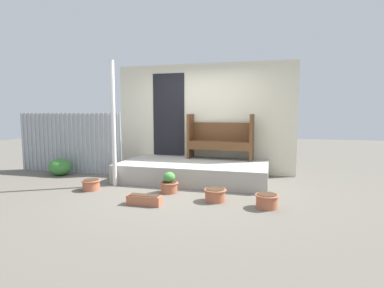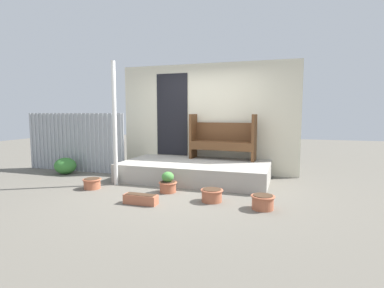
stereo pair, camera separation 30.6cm
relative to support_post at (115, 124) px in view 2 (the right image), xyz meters
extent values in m
plane|color=#666056|center=(1.39, 0.10, -1.22)|extent=(24.00, 24.00, 0.00)
cube|color=#A8A399|center=(1.38, 0.93, -1.03)|extent=(3.12, 1.67, 0.38)
cube|color=beige|center=(1.38, 1.79, 0.08)|extent=(4.32, 0.06, 2.60)
cube|color=black|center=(0.53, 1.75, 0.17)|extent=(0.80, 0.02, 2.00)
cube|color=#9EA3A8|center=(-1.74, 0.93, -0.51)|extent=(2.76, 0.02, 1.43)
cylinder|color=#AAB0B5|center=(-3.06, 0.91, -0.51)|extent=(0.04, 0.04, 1.43)
cylinder|color=#AAB0B5|center=(-2.94, 0.91, -0.51)|extent=(0.04, 0.04, 1.43)
cylinder|color=#AAB0B5|center=(-2.82, 0.91, -0.51)|extent=(0.04, 0.04, 1.43)
cylinder|color=#AAB0B5|center=(-2.70, 0.91, -0.51)|extent=(0.04, 0.04, 1.43)
cylinder|color=#AAB0B5|center=(-2.58, 0.91, -0.51)|extent=(0.04, 0.04, 1.43)
cylinder|color=#AAB0B5|center=(-2.46, 0.91, -0.51)|extent=(0.04, 0.04, 1.43)
cylinder|color=#AAB0B5|center=(-2.34, 0.91, -0.51)|extent=(0.04, 0.04, 1.43)
cylinder|color=#AAB0B5|center=(-2.22, 0.91, -0.51)|extent=(0.04, 0.04, 1.43)
cylinder|color=#AAB0B5|center=(-2.10, 0.91, -0.51)|extent=(0.04, 0.04, 1.43)
cylinder|color=#AAB0B5|center=(-1.98, 0.91, -0.51)|extent=(0.04, 0.04, 1.43)
cylinder|color=#AAB0B5|center=(-1.86, 0.91, -0.51)|extent=(0.04, 0.04, 1.43)
cylinder|color=#AAB0B5|center=(-1.74, 0.91, -0.51)|extent=(0.04, 0.04, 1.43)
cylinder|color=#AAB0B5|center=(-1.62, 0.91, -0.51)|extent=(0.04, 0.04, 1.43)
cylinder|color=#AAB0B5|center=(-1.50, 0.91, -0.51)|extent=(0.04, 0.04, 1.43)
cylinder|color=#AAB0B5|center=(-1.38, 0.91, -0.51)|extent=(0.04, 0.04, 1.43)
cylinder|color=#AAB0B5|center=(-1.26, 0.91, -0.51)|extent=(0.04, 0.04, 1.43)
cylinder|color=#AAB0B5|center=(-1.14, 0.91, -0.51)|extent=(0.04, 0.04, 1.43)
cylinder|color=#AAB0B5|center=(-1.02, 0.91, -0.51)|extent=(0.04, 0.04, 1.43)
cylinder|color=#AAB0B5|center=(-0.90, 0.91, -0.51)|extent=(0.04, 0.04, 1.43)
cylinder|color=#AAB0B5|center=(-0.78, 0.91, -0.51)|extent=(0.04, 0.04, 1.43)
cylinder|color=#AAB0B5|center=(-0.66, 0.91, -0.51)|extent=(0.04, 0.04, 1.43)
cylinder|color=#AAB0B5|center=(-0.54, 0.91, -0.51)|extent=(0.04, 0.04, 1.43)
cylinder|color=#AAB0B5|center=(-0.42, 0.91, -0.51)|extent=(0.04, 0.04, 1.43)
cylinder|color=silver|center=(0.00, 0.00, 0.00)|extent=(0.08, 0.08, 2.45)
cube|color=brown|center=(1.14, 1.53, -0.33)|extent=(0.08, 0.40, 1.03)
cube|color=brown|center=(2.57, 1.46, -0.33)|extent=(0.08, 0.40, 1.03)
cube|color=brown|center=(1.85, 1.50, -0.45)|extent=(1.39, 0.47, 0.04)
cube|color=brown|center=(1.85, 1.31, -0.54)|extent=(1.37, 0.10, 0.15)
cube|color=brown|center=(1.86, 1.68, -0.22)|extent=(1.37, 0.11, 0.42)
cylinder|color=#B26042|center=(-0.26, -0.43, -1.13)|extent=(0.31, 0.31, 0.19)
torus|color=#B26042|center=(-0.26, -0.43, -1.04)|extent=(0.35, 0.35, 0.02)
cylinder|color=#422D1E|center=(-0.26, -0.43, -1.03)|extent=(0.28, 0.28, 0.01)
cylinder|color=#B26042|center=(1.22, -0.22, -1.13)|extent=(0.30, 0.30, 0.19)
torus|color=#B26042|center=(1.22, -0.22, -1.04)|extent=(0.34, 0.34, 0.02)
cylinder|color=#422D1E|center=(1.22, -0.22, -1.03)|extent=(0.27, 0.27, 0.01)
ellipsoid|color=#478C3D|center=(1.22, -0.22, -0.94)|extent=(0.22, 0.22, 0.19)
cylinder|color=#B26042|center=(2.12, -0.53, -1.12)|extent=(0.33, 0.33, 0.20)
torus|color=#B26042|center=(2.12, -0.53, -1.03)|extent=(0.37, 0.37, 0.02)
cylinder|color=#422D1E|center=(2.12, -0.53, -1.02)|extent=(0.30, 0.30, 0.01)
cylinder|color=#B26042|center=(2.94, -0.68, -1.12)|extent=(0.32, 0.32, 0.21)
torus|color=#B26042|center=(2.94, -0.68, -1.02)|extent=(0.36, 0.36, 0.02)
cylinder|color=#422D1E|center=(2.94, -0.68, -1.01)|extent=(0.29, 0.29, 0.01)
cube|color=#B76647|center=(1.08, -1.01, -1.15)|extent=(0.55, 0.18, 0.15)
cube|color=#422D1E|center=(1.08, -1.01, -1.07)|extent=(0.48, 0.15, 0.01)
ellipsoid|color=#387A33|center=(-1.72, 0.56, -1.03)|extent=(0.52, 0.47, 0.39)
camera|label=1|loc=(2.98, -5.25, 0.23)|focal=28.00mm
camera|label=2|loc=(3.27, -5.16, 0.23)|focal=28.00mm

